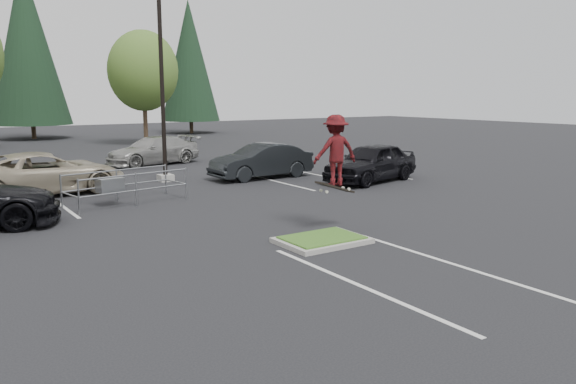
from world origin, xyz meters
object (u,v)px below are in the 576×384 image
light_pole (162,75)px  car_r_charc (261,161)px  conif_c (189,61)px  skateboarder (336,151)px  car_far_silver (154,151)px  cart_corral (114,184)px  car_r_black (372,162)px  decid_c (143,73)px  car_l_tan (45,173)px  conif_b (27,44)px

light_pole → car_r_charc: light_pole is taller
light_pole → conif_c: conif_c is taller
light_pole → conif_c: (13.50, 27.50, 2.29)m
light_pole → skateboarder: light_pole is taller
car_far_silver → cart_corral: bearing=-39.2°
cart_corral → car_r_black: bearing=-14.5°
decid_c → car_l_tan: (-10.49, -18.33, -4.44)m
car_r_charc → car_r_black: size_ratio=0.96×
cart_corral → car_r_charc: (7.45, 2.58, 0.06)m
cart_corral → car_l_tan: car_l_tan is taller
car_l_tan → car_far_silver: size_ratio=1.12×
decid_c → car_l_tan: size_ratio=1.44×
conif_c → car_r_charc: size_ratio=2.64×
light_pole → conif_c: 30.72m
light_pole → car_far_silver: size_ratio=1.95×
conif_b → car_l_tan: bearing=-98.8°
conif_b → car_far_silver: bearing=-84.3°
skateboarder → car_far_silver: bearing=-82.4°
conif_c → car_far_silver: 25.26m
decid_c → cart_corral: 24.09m
skateboarder → cart_corral: bearing=-48.0°
skateboarder → car_r_charc: skateboarder is taller
light_pole → conif_b: 28.69m
conif_c → cart_corral: size_ratio=2.96×
conif_b → conif_c: size_ratio=1.16×
conif_b → conif_c: 14.07m
skateboarder → car_l_tan: 12.03m
car_r_black → car_far_silver: car_r_black is taller
conif_c → car_r_black: bearing=-100.5°
conif_b → car_far_silver: size_ratio=2.79×
decid_c → car_r_black: decid_c is taller
decid_c → car_r_black: 23.34m
car_l_tan → car_r_black: (12.50, -4.50, 0.03)m
conif_b → conif_c: (14.00, -1.00, -1.00)m
conif_c → skateboarder: size_ratio=5.59×
car_l_tan → car_r_charc: car_l_tan is taller
skateboarder → car_far_silver: 17.09m
car_l_tan → car_r_black: 13.29m
light_pole → car_far_silver: 7.31m
conif_b → car_r_charc: size_ratio=3.06×
cart_corral → car_r_charc: bearing=9.5°
light_pole → cart_corral: size_ratio=2.40×
light_pole → decid_c: (5.49, 17.83, 0.69)m
conif_c → skateboarder: (-12.80, -38.50, -4.62)m
conif_b → cart_corral: (-2.95, -32.58, -7.13)m
conif_c → cart_corral: bearing=-118.2°
skateboarder → car_r_black: (6.80, 6.00, -1.39)m
car_r_charc → conif_b: bearing=-172.9°
light_pole → cart_corral: bearing=-130.3°
cart_corral → car_r_charc: size_ratio=0.89×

